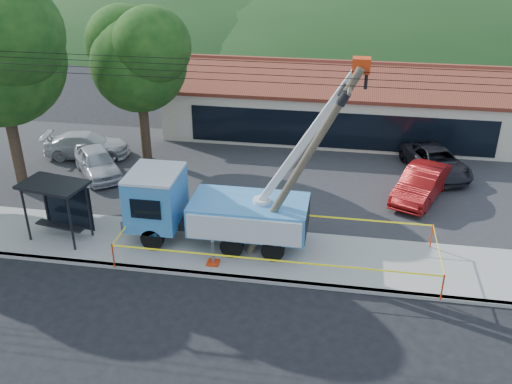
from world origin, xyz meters
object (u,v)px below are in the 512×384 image
at_px(utility_truck, 212,207).
at_px(car_white, 89,158).
at_px(bus_shelter, 58,196).
at_px(leaning_pole, 306,159).
at_px(car_silver, 99,176).
at_px(car_red, 419,200).
at_px(car_dark, 434,174).

xyz_separation_m(utility_truck, car_white, (-9.52, 8.14, -1.80)).
bearing_deg(car_white, bus_shelter, -171.32).
bearing_deg(leaning_pole, car_silver, 151.60).
distance_m(car_red, car_white, 19.05).
relative_size(car_silver, car_red, 0.94).
bearing_deg(leaning_pole, utility_truck, 170.55).
height_order(utility_truck, leaning_pole, utility_truck).
xyz_separation_m(leaning_pole, bus_shelter, (-10.65, -0.08, -2.51)).
xyz_separation_m(bus_shelter, car_silver, (-1.18, 6.48, -2.12)).
distance_m(bus_shelter, car_dark, 19.85).
xyz_separation_m(leaning_pole, car_red, (5.38, 6.45, -4.63)).
bearing_deg(leaning_pole, car_dark, 56.38).
relative_size(utility_truck, car_silver, 2.17).
height_order(leaning_pole, car_dark, leaning_pole).
relative_size(bus_shelter, car_silver, 0.67).
bearing_deg(car_white, car_red, -106.31).
xyz_separation_m(car_silver, car_white, (-1.68, 2.40, 0.00)).
bearing_deg(car_dark, car_white, 161.68).
bearing_deg(car_silver, utility_truck, -73.83).
relative_size(utility_truck, car_white, 2.00).
bearing_deg(car_silver, car_dark, -27.32).
bearing_deg(car_white, car_dark, -96.54).
bearing_deg(utility_truck, car_red, 31.65).
bearing_deg(car_silver, car_white, 87.33).
relative_size(leaning_pole, car_silver, 1.81).
relative_size(utility_truck, car_red, 2.03).
xyz_separation_m(bus_shelter, car_dark, (17.13, 9.81, -2.12)).
xyz_separation_m(car_silver, car_red, (17.22, 0.05, 0.00)).
bearing_deg(car_dark, bus_shelter, -171.18).
relative_size(car_silver, car_white, 0.92).
relative_size(leaning_pole, car_dark, 1.61).
xyz_separation_m(leaning_pole, car_silver, (-11.84, 6.40, -4.63)).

